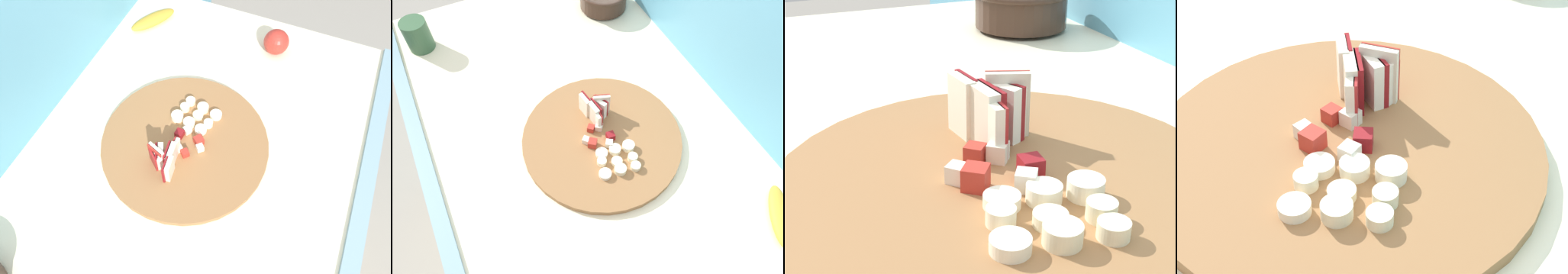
{
  "view_description": "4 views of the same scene",
  "coord_description": "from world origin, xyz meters",
  "views": [
    {
      "loc": [
        -0.29,
        -0.15,
        1.64
      ],
      "look_at": [
        0.11,
        0.02,
        0.93
      ],
      "focal_mm": 32.7,
      "sensor_mm": 36.0,
      "label": 1
    },
    {
      "loc": [
        0.55,
        -0.22,
        1.71
      ],
      "look_at": [
        0.08,
        0.01,
        0.92
      ],
      "focal_mm": 35.04,
      "sensor_mm": 36.0,
      "label": 2
    },
    {
      "loc": [
        0.48,
        -0.14,
        1.16
      ],
      "look_at": [
        0.07,
        0.03,
        0.95
      ],
      "focal_mm": 53.98,
      "sensor_mm": 36.0,
      "label": 3
    },
    {
      "loc": [
        0.54,
        0.06,
        1.29
      ],
      "look_at": [
        0.11,
        0.07,
        0.94
      ],
      "focal_mm": 53.53,
      "sensor_mm": 36.0,
      "label": 4
    }
  ],
  "objects": [
    {
      "name": "tiled_countertop",
      "position": [
        0.0,
        -0.0,
        0.45
      ],
      "size": [
        1.2,
        0.78,
        0.92
      ],
      "color": "beige",
      "rests_on": "ground"
    },
    {
      "name": "ground",
      "position": [
        0.0,
        0.0,
        0.0
      ],
      "size": [
        10.0,
        10.0,
        0.0
      ],
      "primitive_type": "plane",
      "color": "gray"
    },
    {
      "name": "tile_backsplash",
      "position": [
        0.0,
        0.41,
        0.64
      ],
      "size": [
        2.4,
        0.04,
        1.29
      ],
      "primitive_type": "cube",
      "color": "#5BA3C1",
      "rests_on": "ground"
    },
    {
      "name": "apple_dice_pile",
      "position": [
        0.09,
        0.03,
        0.93
      ],
      "size": [
        0.08,
        0.08,
        0.02
      ],
      "color": "#B22D23",
      "rests_on": "cutting_board"
    },
    {
      "name": "whole_apple",
      "position": [
        0.48,
        -0.07,
        0.94
      ],
      "size": [
        0.07,
        0.07,
        0.07
      ],
      "primitive_type": "sphere",
      "color": "#B22D23",
      "rests_on": "tiled_countertop"
    },
    {
      "name": "cutting_board",
      "position": [
        0.1,
        0.04,
        0.91
      ],
      "size": [
        0.39,
        0.39,
        0.02
      ],
      "primitive_type": "cylinder",
      "color": "olive",
      "rests_on": "tiled_countertop"
    },
    {
      "name": "banana_peel",
      "position": [
        0.45,
        0.3,
        0.92
      ],
      "size": [
        0.15,
        0.11,
        0.03
      ],
      "primitive_type": "ellipsoid",
      "rotation": [
        0.0,
        0.0,
        5.74
      ],
      "color": "gold",
      "rests_on": "tiled_countertop"
    },
    {
      "name": "apple_wedge_fan",
      "position": [
        0.03,
        0.06,
        0.95
      ],
      "size": [
        0.09,
        0.07,
        0.06
      ],
      "color": "#A32323",
      "rests_on": "cutting_board"
    },
    {
      "name": "banana_slice_rows",
      "position": [
        0.17,
        0.05,
        0.93
      ],
      "size": [
        0.09,
        0.11,
        0.02
      ],
      "color": "white",
      "rests_on": "cutting_board"
    }
  ]
}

